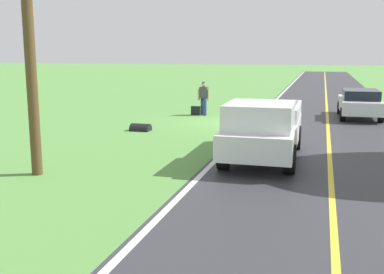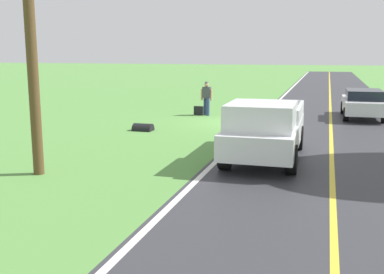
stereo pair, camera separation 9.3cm
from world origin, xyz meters
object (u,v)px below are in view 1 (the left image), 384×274
utility_pole_roadside (28,15)px  hitchhiker_walking (204,96)px  suitcase_carried (196,111)px  sedan_near_oncoming (360,103)px  pickup_truck_passing (263,128)px

utility_pole_roadside → hitchhiker_walking: bearing=-96.3°
hitchhiker_walking → utility_pole_roadside: size_ratio=0.21×
suitcase_carried → sedan_near_oncoming: size_ratio=0.10×
hitchhiker_walking → utility_pole_roadside: bearing=83.7°
hitchhiker_walking → pickup_truck_passing: size_ratio=0.32×
hitchhiker_walking → pickup_truck_passing: (-4.19, 9.26, -0.01)m
utility_pole_roadside → sedan_near_oncoming: bearing=-123.4°
sedan_near_oncoming → utility_pole_roadside: bearing=56.6°
suitcase_carried → utility_pole_roadside: size_ratio=0.06×
hitchhiker_walking → sedan_near_oncoming: (-7.66, -1.11, -0.23)m
suitcase_carried → hitchhiker_walking: bearing=100.9°
suitcase_carried → pickup_truck_passing: (-4.61, 9.22, 0.74)m
suitcase_carried → pickup_truck_passing: 10.33m
sedan_near_oncoming → utility_pole_roadside: size_ratio=0.54×
sedan_near_oncoming → utility_pole_roadside: 16.76m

